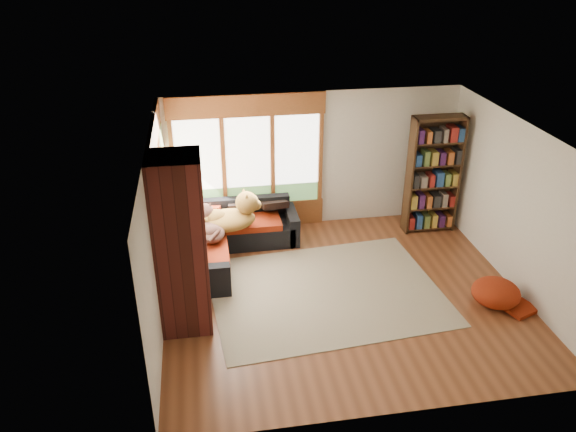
{
  "coord_description": "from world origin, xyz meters",
  "views": [
    {
      "loc": [
        -2.02,
        -7.11,
        5.11
      ],
      "look_at": [
        -0.71,
        0.97,
        0.95
      ],
      "focal_mm": 35.0,
      "sensor_mm": 36.0,
      "label": 1
    }
  ],
  "objects_px": {
    "brick_chimney": "(181,246)",
    "area_rug": "(326,292)",
    "dog_brindle": "(208,222)",
    "dog_tan": "(232,211)",
    "sectional_sofa": "(212,235)",
    "bookshelf": "(433,175)",
    "pouf": "(496,292)"
  },
  "relations": [
    {
      "from": "dog_tan",
      "to": "area_rug",
      "type": "bearing_deg",
      "value": -56.08
    },
    {
      "from": "brick_chimney",
      "to": "bookshelf",
      "type": "xyz_separation_m",
      "value": [
        4.54,
        2.21,
        -0.18
      ]
    },
    {
      "from": "sectional_sofa",
      "to": "dog_brindle",
      "type": "distance_m",
      "value": 0.58
    },
    {
      "from": "brick_chimney",
      "to": "area_rug",
      "type": "height_order",
      "value": "brick_chimney"
    },
    {
      "from": "area_rug",
      "to": "dog_tan",
      "type": "bearing_deg",
      "value": 132.73
    },
    {
      "from": "dog_tan",
      "to": "dog_brindle",
      "type": "relative_size",
      "value": 1.28
    },
    {
      "from": "brick_chimney",
      "to": "dog_brindle",
      "type": "height_order",
      "value": "brick_chimney"
    },
    {
      "from": "area_rug",
      "to": "pouf",
      "type": "xyz_separation_m",
      "value": [
        2.49,
        -0.71,
        0.2
      ]
    },
    {
      "from": "area_rug",
      "to": "dog_tan",
      "type": "relative_size",
      "value": 3.2
    },
    {
      "from": "brick_chimney",
      "to": "pouf",
      "type": "bearing_deg",
      "value": -3.34
    },
    {
      "from": "area_rug",
      "to": "bookshelf",
      "type": "relative_size",
      "value": 1.6
    },
    {
      "from": "dog_tan",
      "to": "dog_brindle",
      "type": "distance_m",
      "value": 0.47
    },
    {
      "from": "brick_chimney",
      "to": "sectional_sofa",
      "type": "height_order",
      "value": "brick_chimney"
    },
    {
      "from": "area_rug",
      "to": "dog_brindle",
      "type": "distance_m",
      "value": 2.29
    },
    {
      "from": "brick_chimney",
      "to": "sectional_sofa",
      "type": "distance_m",
      "value": 2.32
    },
    {
      "from": "sectional_sofa",
      "to": "bookshelf",
      "type": "distance_m",
      "value": 4.18
    },
    {
      "from": "pouf",
      "to": "dog_brindle",
      "type": "height_order",
      "value": "dog_brindle"
    },
    {
      "from": "sectional_sofa",
      "to": "area_rug",
      "type": "xyz_separation_m",
      "value": [
        1.71,
        -1.61,
        -0.3
      ]
    },
    {
      "from": "sectional_sofa",
      "to": "area_rug",
      "type": "height_order",
      "value": "sectional_sofa"
    },
    {
      "from": "sectional_sofa",
      "to": "dog_brindle",
      "type": "relative_size",
      "value": 2.52
    },
    {
      "from": "area_rug",
      "to": "dog_brindle",
      "type": "bearing_deg",
      "value": 144.76
    },
    {
      "from": "brick_chimney",
      "to": "dog_brindle",
      "type": "distance_m",
      "value": 1.82
    },
    {
      "from": "dog_tan",
      "to": "dog_brindle",
      "type": "height_order",
      "value": "dog_tan"
    },
    {
      "from": "sectional_sofa",
      "to": "dog_tan",
      "type": "distance_m",
      "value": 0.65
    },
    {
      "from": "area_rug",
      "to": "dog_tan",
      "type": "height_order",
      "value": "dog_tan"
    },
    {
      "from": "bookshelf",
      "to": "pouf",
      "type": "xyz_separation_m",
      "value": [
        0.1,
        -2.48,
        -0.91
      ]
    },
    {
      "from": "brick_chimney",
      "to": "bookshelf",
      "type": "height_order",
      "value": "brick_chimney"
    },
    {
      "from": "brick_chimney",
      "to": "pouf",
      "type": "distance_m",
      "value": 4.78
    },
    {
      "from": "sectional_sofa",
      "to": "dog_tan",
      "type": "height_order",
      "value": "dog_tan"
    },
    {
      "from": "bookshelf",
      "to": "dog_brindle",
      "type": "distance_m",
      "value": 4.2
    },
    {
      "from": "area_rug",
      "to": "dog_tan",
      "type": "xyz_separation_m",
      "value": [
        -1.35,
        1.46,
        0.82
      ]
    },
    {
      "from": "sectional_sofa",
      "to": "area_rug",
      "type": "bearing_deg",
      "value": -38.4
    }
  ]
}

